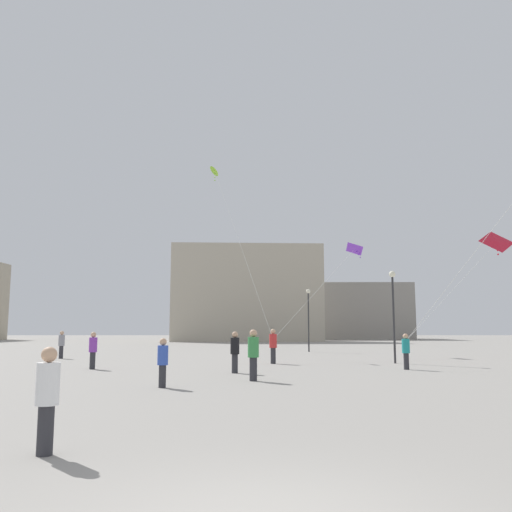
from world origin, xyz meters
The scene contains 15 objects.
person_in_black centered at (-0.89, 17.92, 0.96)m, with size 0.38×0.38×1.76m.
person_in_purple centered at (-7.63, 20.17, 0.95)m, with size 0.38×0.38×1.73m.
person_in_green centered at (-0.10, 14.43, 1.02)m, with size 0.40×0.40×1.86m.
person_in_teal centered at (7.01, 19.86, 0.91)m, with size 0.36×0.36×1.65m.
person_in_red centered at (0.98, 24.10, 1.02)m, with size 0.41×0.41×1.87m.
person_in_blue centered at (-3.04, 12.22, 0.86)m, with size 0.34×0.34×1.58m.
person_in_white centered at (-3.25, 2.90, 0.88)m, with size 0.35×0.35×1.61m.
person_in_grey centered at (-12.27, 29.16, 0.95)m, with size 0.38×0.38×1.74m.
kite_lime_diamond centered at (-2.89, 33.24, 13.28)m, with size 4.44×9.87×12.63m.
kite_crimson_delta centered at (13.33, 23.76, 6.58)m, with size 7.28×4.46×5.83m.
kite_violet_delta centered at (7.48, 34.48, 7.75)m, with size 7.32×11.47×6.94m.
building_centre_hall centered at (-1.00, 75.90, 7.13)m, with size 22.52×9.03×14.26m.
building_right_hall centered at (17.00, 93.98, 4.89)m, with size 21.73×15.37×9.78m.
lamppost_east centered at (7.67, 24.38, 3.40)m, with size 0.36×0.36×5.08m.
lamppost_west centered at (4.49, 39.31, 3.44)m, with size 0.36×0.36×5.15m.
Camera 1 is at (-0.12, -5.52, 1.89)m, focal length 37.82 mm.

